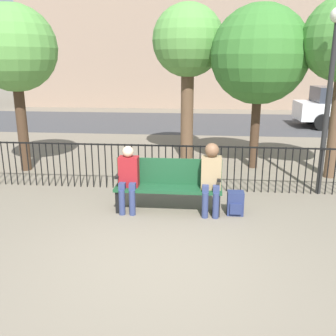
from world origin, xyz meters
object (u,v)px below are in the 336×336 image
(lamp_post, at_px, (331,75))
(backpack, at_px, (235,203))
(tree_3, at_px, (260,55))
(seated_person_0, at_px, (128,176))
(tree_2, at_px, (188,44))
(seated_person_1, at_px, (211,175))
(park_bench, at_px, (168,183))
(tree_1, at_px, (14,50))

(lamp_post, bearing_deg, backpack, -144.12)
(tree_3, bearing_deg, seated_person_0, -129.02)
(tree_2, relative_size, tree_3, 1.04)
(tree_2, bearing_deg, tree_3, -25.77)
(seated_person_1, distance_m, backpack, 0.67)
(park_bench, bearing_deg, tree_1, 148.83)
(seated_person_0, bearing_deg, tree_2, 78.13)
(seated_person_1, distance_m, tree_2, 4.62)
(backpack, relative_size, tree_1, 0.11)
(seated_person_1, bearing_deg, tree_3, 70.44)
(tree_2, height_order, lamp_post, tree_2)
(backpack, distance_m, lamp_post, 3.04)
(tree_1, height_order, lamp_post, tree_1)
(park_bench, height_order, lamp_post, lamp_post)
(seated_person_0, relative_size, tree_3, 0.30)
(tree_3, bearing_deg, seated_person_1, -109.56)
(tree_3, xyz_separation_m, lamp_post, (1.08, -1.86, -0.38))
(seated_person_1, height_order, tree_3, tree_3)
(backpack, relative_size, tree_2, 0.10)
(park_bench, bearing_deg, seated_person_0, -169.20)
(park_bench, height_order, tree_2, tree_2)
(backpack, bearing_deg, tree_1, 154.16)
(seated_person_0, distance_m, seated_person_1, 1.43)
(seated_person_0, height_order, tree_1, tree_1)
(seated_person_1, bearing_deg, seated_person_0, -179.82)
(lamp_post, bearing_deg, seated_person_1, -149.70)
(backpack, xyz_separation_m, lamp_post, (1.76, 1.27, 2.13))
(seated_person_0, relative_size, seated_person_1, 0.94)
(tree_1, bearing_deg, tree_3, 7.69)
(seated_person_1, height_order, tree_2, tree_2)
(tree_1, xyz_separation_m, tree_3, (5.59, 0.75, -0.12))
(backpack, distance_m, tree_1, 6.05)
(tree_3, bearing_deg, tree_1, -172.31)
(backpack, relative_size, tree_3, 0.11)
(tree_2, bearing_deg, seated_person_0, -101.87)
(park_bench, relative_size, backpack, 4.47)
(tree_1, height_order, tree_2, tree_2)
(backpack, bearing_deg, seated_person_0, -179.63)
(seated_person_1, xyz_separation_m, tree_1, (-4.47, 2.38, 2.12))
(lamp_post, bearing_deg, tree_1, 170.61)
(park_bench, height_order, tree_1, tree_1)
(tree_2, bearing_deg, tree_1, -157.81)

